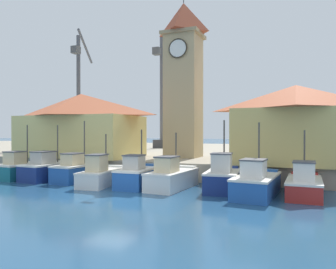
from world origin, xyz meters
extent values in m
plane|color=navy|center=(0.00, 0.00, 0.00)|extent=(300.00, 300.00, 0.00)
cube|color=#9E937F|center=(0.00, 26.76, 0.69)|extent=(120.00, 40.00, 1.37)
cube|color=#196B7F|center=(-10.65, 3.90, 0.55)|extent=(2.12, 4.20, 1.09)
cube|color=#196B7F|center=(-10.60, 5.72, 1.21)|extent=(1.72, 0.65, 0.24)
cube|color=silver|center=(-10.65, 3.90, 1.14)|extent=(2.18, 4.26, 0.12)
cube|color=beige|center=(-10.67, 3.17, 1.66)|extent=(1.24, 1.28, 0.92)
cube|color=#4C4C51|center=(-10.67, 3.17, 2.16)|extent=(1.32, 1.36, 0.08)
cylinder|color=#4C4742|center=(-10.64, 4.41, 2.74)|extent=(0.10, 0.10, 3.07)
torus|color=black|center=(-11.72, 4.13, 0.55)|extent=(0.13, 0.52, 0.52)
cube|color=navy|center=(-7.96, 4.24, 0.59)|extent=(2.32, 5.10, 1.18)
cube|color=navy|center=(-7.82, 6.47, 1.30)|extent=(1.73, 0.71, 0.24)
cube|color=silver|center=(-7.96, 4.24, 1.23)|extent=(2.39, 5.16, 0.12)
cube|color=#B2ADA3|center=(-8.02, 3.37, 1.73)|extent=(1.29, 1.57, 0.88)
cube|color=#4C4C51|center=(-8.02, 3.37, 2.21)|extent=(1.38, 1.65, 0.08)
cylinder|color=#4C4742|center=(-7.92, 4.86, 2.78)|extent=(0.10, 0.10, 2.97)
torus|color=black|center=(-9.02, 4.56, 0.59)|extent=(0.15, 0.53, 0.52)
cube|color=#2356A8|center=(-5.37, 4.29, 0.59)|extent=(2.05, 4.60, 1.18)
cube|color=#2356A8|center=(-5.27, 6.29, 1.30)|extent=(1.57, 0.68, 0.24)
cube|color=silver|center=(-5.37, 4.29, 1.23)|extent=(2.11, 4.66, 0.12)
cube|color=beige|center=(-5.41, 3.50, 1.69)|extent=(1.16, 1.41, 0.80)
cube|color=#4C4C51|center=(-5.41, 3.50, 2.13)|extent=(1.24, 1.49, 0.08)
cylinder|color=#4C4742|center=(-5.34, 4.85, 2.92)|extent=(0.10, 0.10, 3.27)
torus|color=black|center=(-6.35, 4.56, 0.59)|extent=(0.15, 0.53, 0.52)
cube|color=silver|center=(-2.76, 3.35, 0.47)|extent=(2.25, 4.76, 0.95)
cube|color=silver|center=(-3.00, 5.38, 1.07)|extent=(1.53, 0.77, 0.24)
cube|color=silver|center=(-2.76, 3.35, 1.00)|extent=(2.32, 4.82, 0.12)
cube|color=beige|center=(-2.67, 2.55, 1.59)|extent=(1.19, 1.49, 1.07)
cube|color=#4C4C51|center=(-2.67, 2.55, 2.17)|extent=(1.28, 1.58, 0.08)
cylinder|color=#4C4742|center=(-2.83, 3.92, 2.31)|extent=(0.10, 0.10, 2.51)
torus|color=black|center=(-3.72, 3.47, 0.47)|extent=(0.18, 0.53, 0.52)
cube|color=#2356A8|center=(-0.04, 3.58, 0.58)|extent=(2.01, 4.13, 1.15)
cube|color=#2356A8|center=(-0.12, 5.36, 1.27)|extent=(1.59, 0.67, 0.24)
cube|color=silver|center=(-0.04, 3.58, 1.20)|extent=(2.08, 4.19, 0.12)
cube|color=#B2ADA3|center=(-0.01, 2.87, 1.70)|extent=(1.15, 1.26, 0.88)
cube|color=#4C4C51|center=(-0.01, 2.87, 2.18)|extent=(1.24, 1.35, 0.08)
cylinder|color=#4C4742|center=(-0.06, 4.09, 2.57)|extent=(0.10, 0.10, 2.61)
torus|color=black|center=(-1.05, 3.74, 0.58)|extent=(0.14, 0.52, 0.52)
cube|color=silver|center=(2.32, 3.80, 0.54)|extent=(2.26, 4.75, 1.07)
cube|color=silver|center=(2.48, 5.85, 1.19)|extent=(1.66, 0.72, 0.24)
cube|color=silver|center=(2.32, 3.80, 1.12)|extent=(2.32, 4.81, 0.12)
cube|color=beige|center=(2.26, 3.00, 1.64)|extent=(1.25, 1.47, 0.92)
cube|color=#4C4C51|center=(2.26, 3.00, 2.14)|extent=(1.33, 1.56, 0.08)
cylinder|color=#4C4742|center=(2.37, 4.38, 2.42)|extent=(0.10, 0.10, 2.48)
torus|color=black|center=(1.31, 4.11, 0.54)|extent=(0.16, 0.53, 0.52)
cube|color=navy|center=(5.59, 4.27, 0.58)|extent=(2.28, 4.30, 1.15)
cube|color=navy|center=(5.43, 6.08, 1.27)|extent=(1.68, 0.74, 0.24)
cube|color=silver|center=(5.59, 4.27, 1.20)|extent=(2.35, 4.36, 0.12)
cube|color=beige|center=(5.65, 3.55, 1.81)|extent=(1.26, 1.34, 1.09)
cube|color=#4C4C51|center=(5.65, 3.55, 2.39)|extent=(1.35, 1.43, 0.08)
cylinder|color=#4C4742|center=(5.54, 4.78, 2.87)|extent=(0.10, 0.10, 3.21)
torus|color=black|center=(4.53, 4.38, 0.58)|extent=(0.17, 0.53, 0.52)
cube|color=#2356A8|center=(7.77, 3.30, 0.55)|extent=(2.42, 5.17, 1.09)
cube|color=#2356A8|center=(7.96, 5.55, 1.21)|extent=(1.75, 0.74, 0.24)
cube|color=silver|center=(7.77, 3.30, 1.14)|extent=(2.48, 5.24, 0.12)
cube|color=silver|center=(7.70, 2.42, 1.67)|extent=(1.33, 1.60, 0.92)
cube|color=#4C4C51|center=(7.70, 2.42, 2.17)|extent=(1.41, 1.69, 0.08)
cylinder|color=#4C4742|center=(7.82, 3.92, 2.74)|extent=(0.10, 0.10, 3.08)
torus|color=black|center=(6.71, 3.64, 0.55)|extent=(0.16, 0.53, 0.52)
cube|color=#AD2823|center=(10.34, 4.27, 0.45)|extent=(1.98, 4.85, 0.90)
cube|color=#AD2823|center=(10.40, 6.42, 1.02)|extent=(1.58, 0.65, 0.24)
cube|color=silver|center=(10.34, 4.27, 0.95)|extent=(2.04, 4.91, 0.12)
cube|color=silver|center=(10.31, 3.44, 1.51)|extent=(1.14, 1.47, 0.99)
cube|color=#4C4C51|center=(10.31, 3.44, 2.05)|extent=(1.23, 1.55, 0.08)
cylinder|color=#4C4742|center=(10.35, 4.87, 2.42)|extent=(0.10, 0.10, 2.81)
torus|color=black|center=(9.35, 4.54, 0.45)|extent=(0.14, 0.52, 0.52)
cube|color=tan|center=(0.11, 12.55, 6.95)|extent=(2.96, 2.96, 11.15)
cube|color=#9C865F|center=(0.11, 12.55, 12.67)|extent=(3.46, 3.46, 0.30)
pyramid|color=#A3472D|center=(0.11, 12.55, 14.25)|extent=(3.46, 3.46, 2.85)
cylinder|color=white|center=(0.11, 11.01, 11.10)|extent=(1.63, 0.12, 1.63)
torus|color=#332D23|center=(0.11, 10.97, 11.10)|extent=(1.75, 0.12, 1.75)
cube|color=#E5D17A|center=(-9.30, 9.77, 3.29)|extent=(10.85, 6.35, 3.83)
pyramid|color=#C1603D|center=(-9.30, 9.77, 6.27)|extent=(11.25, 6.75, 2.14)
cube|color=tan|center=(9.85, 9.82, 3.36)|extent=(8.58, 6.91, 3.98)
pyramid|color=#C1603D|center=(9.85, 9.82, 6.27)|extent=(8.98, 7.31, 1.85)
cube|color=#353539|center=(-19.20, 22.58, 1.97)|extent=(2.00, 2.00, 1.20)
cylinder|color=#4C4C51|center=(-19.20, 22.58, 10.03)|extent=(0.56, 0.56, 14.92)
cylinder|color=#4C4C51|center=(-20.58, 26.19, 16.81)|extent=(3.16, 7.46, 3.45)
cube|color=#4C4C4C|center=(-18.73, 21.37, 15.11)|extent=(1.00, 1.00, 1.00)
cube|color=#353539|center=(-8.33, 27.52, 1.97)|extent=(2.00, 2.00, 1.20)
cylinder|color=#4C4C51|center=(-8.33, 27.52, 10.04)|extent=(0.56, 0.56, 14.94)
cylinder|color=#4C4C51|center=(-7.81, 30.32, 16.44)|extent=(1.41, 5.80, 2.68)
cube|color=#4C4C4C|center=(-8.57, 26.24, 15.12)|extent=(1.00, 1.00, 1.00)
cylinder|color=#33333D|center=(-5.85, 7.63, 1.80)|extent=(0.22, 0.22, 0.85)
cube|color=red|center=(-5.85, 7.63, 2.50)|extent=(0.34, 0.22, 0.56)
sphere|color=#9E7051|center=(-5.85, 7.63, 2.89)|extent=(0.20, 0.20, 0.20)
camera|label=1|loc=(9.95, -16.25, 3.73)|focal=35.00mm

